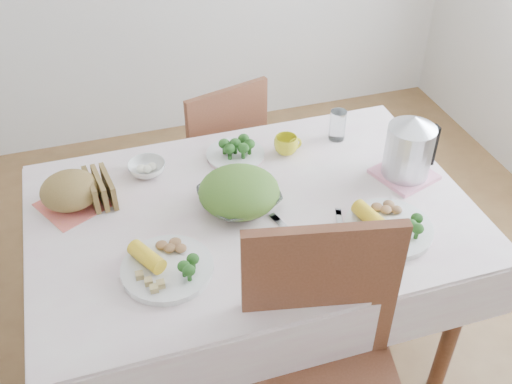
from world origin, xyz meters
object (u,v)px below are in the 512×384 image
object	(u,v)px
dinner_plate_right	(388,229)
electric_kettle	(409,149)
dining_table	(253,286)
yellow_mug	(286,145)
chair_far	(210,154)
salad_bowl	(239,199)
dinner_plate_left	(167,269)

from	to	relation	value
dinner_plate_right	electric_kettle	size ratio (longest dim) A/B	1.22
dining_table	yellow_mug	size ratio (longest dim) A/B	15.02
chair_far	dining_table	bearing A→B (deg)	72.27
dining_table	electric_kettle	size ratio (longest dim) A/B	5.87
salad_bowl	yellow_mug	xyz separation A→B (m)	(0.26, 0.25, 0.00)
chair_far	dinner_plate_right	xyz separation A→B (m)	(0.36, -1.02, 0.31)
dinner_plate_right	yellow_mug	bearing A→B (deg)	107.80
chair_far	yellow_mug	xyz separation A→B (m)	(0.20, -0.50, 0.33)
salad_bowl	dinner_plate_left	bearing A→B (deg)	-141.64
dining_table	chair_far	size ratio (longest dim) A/B	1.56
salad_bowl	dinner_plate_left	distance (m)	0.38
chair_far	yellow_mug	size ratio (longest dim) A/B	9.61
chair_far	salad_bowl	xyz separation A→B (m)	(-0.07, -0.75, 0.33)
dining_table	yellow_mug	bearing A→B (deg)	51.84
salad_bowl	dinner_plate_left	world-z (taller)	salad_bowl
salad_bowl	dinner_plate_right	bearing A→B (deg)	-32.26
salad_bowl	electric_kettle	size ratio (longest dim) A/B	1.09
salad_bowl	electric_kettle	xyz separation A→B (m)	(0.63, -0.02, 0.09)
dining_table	salad_bowl	world-z (taller)	salad_bowl
chair_far	dinner_plate_right	bearing A→B (deg)	94.02
chair_far	dinner_plate_left	world-z (taller)	chair_far
chair_far	electric_kettle	size ratio (longest dim) A/B	3.75
dinner_plate_left	dinner_plate_right	xyz separation A→B (m)	(0.73, -0.04, 0.00)
salad_bowl	yellow_mug	world-z (taller)	yellow_mug
chair_far	yellow_mug	world-z (taller)	chair_far
salad_bowl	chair_far	bearing A→B (deg)	85.01
dining_table	yellow_mug	world-z (taller)	yellow_mug
salad_bowl	dinner_plate_right	size ratio (longest dim) A/B	0.90
yellow_mug	electric_kettle	distance (m)	0.46
chair_far	dinner_plate_right	world-z (taller)	chair_far
chair_far	electric_kettle	xyz separation A→B (m)	(0.56, -0.77, 0.42)
dinner_plate_left	electric_kettle	size ratio (longest dim) A/B	1.19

